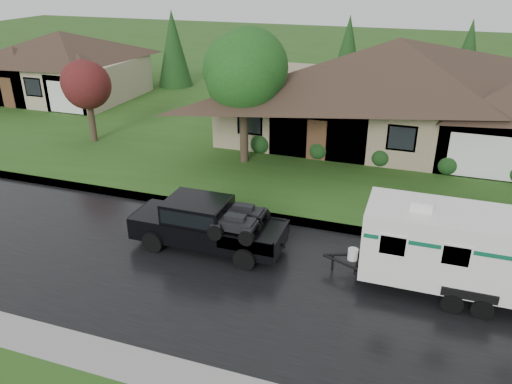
# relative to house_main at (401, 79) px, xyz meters

# --- Properties ---
(ground) EXTENTS (140.00, 140.00, 0.00)m
(ground) POSITION_rel_house_main_xyz_m (-2.29, -13.84, -3.59)
(ground) COLOR #285119
(ground) RESTS_ON ground
(road) EXTENTS (140.00, 8.00, 0.01)m
(road) POSITION_rel_house_main_xyz_m (-2.29, -15.84, -3.59)
(road) COLOR black
(road) RESTS_ON ground
(curb) EXTENTS (140.00, 0.50, 0.15)m
(curb) POSITION_rel_house_main_xyz_m (-2.29, -11.59, -3.52)
(curb) COLOR gray
(curb) RESTS_ON ground
(lawn) EXTENTS (140.00, 26.00, 0.15)m
(lawn) POSITION_rel_house_main_xyz_m (-2.29, 1.16, -3.52)
(lawn) COLOR #285119
(lawn) RESTS_ON ground
(house_main) EXTENTS (19.44, 10.80, 6.90)m
(house_main) POSITION_rel_house_main_xyz_m (0.00, 0.00, 0.00)
(house_main) COLOR gray
(house_main) RESTS_ON lawn
(house_far) EXTENTS (10.80, 8.64, 5.80)m
(house_far) POSITION_rel_house_main_xyz_m (-24.07, 2.02, -0.62)
(house_far) COLOR tan
(house_far) RESTS_ON lawn
(tree_left_green) EXTENTS (3.88, 3.88, 6.42)m
(tree_left_green) POSITION_rel_house_main_xyz_m (-6.95, -6.20, 1.01)
(tree_left_green) COLOR #382B1E
(tree_left_green) RESTS_ON lawn
(tree_red) EXTENTS (2.84, 2.84, 4.70)m
(tree_red) POSITION_rel_house_main_xyz_m (-16.14, -6.02, -0.18)
(tree_red) COLOR #382B1E
(tree_red) RESTS_ON lawn
(shrub_row) EXTENTS (13.60, 1.00, 1.00)m
(shrub_row) POSITION_rel_house_main_xyz_m (-0.29, -4.54, -2.94)
(shrub_row) COLOR #143814
(shrub_row) RESTS_ON lawn
(pickup_truck) EXTENTS (5.49, 2.09, 1.83)m
(pickup_truck) POSITION_rel_house_main_xyz_m (-5.41, -14.42, -2.61)
(pickup_truck) COLOR black
(pickup_truck) RESTS_ON ground
(travel_trailer) EXTENTS (6.77, 2.38, 3.04)m
(travel_trailer) POSITION_rel_house_main_xyz_m (3.39, -14.42, -1.98)
(travel_trailer) COLOR white
(travel_trailer) RESTS_ON ground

